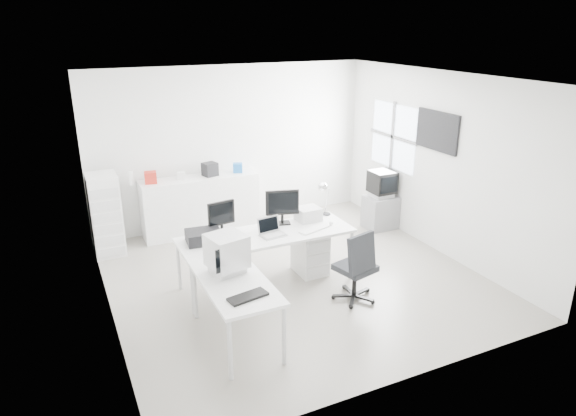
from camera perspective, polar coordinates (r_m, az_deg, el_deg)
name	(u,v)px	position (r m, az deg, el deg)	size (l,w,h in m)	color
floor	(294,277)	(7.45, 0.66, -7.72)	(5.00, 5.00, 0.01)	#BDB5A9
ceiling	(295,78)	(6.63, 0.76, 14.23)	(5.00, 5.00, 0.01)	white
back_wall	(232,146)	(9.15, -6.21, 6.83)	(5.00, 0.02, 2.80)	silver
left_wall	(99,212)	(6.29, -20.23, -0.47)	(0.02, 5.00, 2.80)	silver
right_wall	(440,164)	(8.28, 16.52, 4.71)	(0.02, 5.00, 2.80)	silver
window	(393,137)	(9.12, 11.59, 7.78)	(0.02, 1.20, 1.10)	white
wall_picture	(437,131)	(8.22, 16.25, 8.22)	(0.04, 0.90, 0.60)	black
main_desk	(267,259)	(7.15, -2.35, -5.66)	(2.40, 0.80, 0.75)	silver
side_desk	(236,311)	(5.97, -5.78, -11.28)	(0.70, 1.40, 0.75)	silver
drawer_pedestal	(310,253)	(7.49, 2.46, -5.03)	(0.40, 0.50, 0.60)	silver
inkjet_printer	(204,236)	(6.79, -9.36, -3.13)	(0.44, 0.35, 0.16)	black
lcd_monitor_small	(221,218)	(6.95, -7.41, -1.06)	(0.38, 0.22, 0.48)	black
lcd_monitor_large	(282,207)	(7.25, -0.65, 0.06)	(0.47, 0.19, 0.49)	black
laptop	(273,228)	(6.88, -1.70, -2.25)	(0.34, 0.35, 0.23)	#B7B7BA
white_keyboard	(314,229)	(7.12, 2.90, -2.37)	(0.47, 0.15, 0.02)	silver
white_mouse	(331,223)	(7.29, 4.80, -1.70)	(0.06, 0.06, 0.06)	silver
laser_printer	(308,214)	(7.44, 2.26, -0.66)	(0.33, 0.28, 0.19)	silver
desk_lamp	(327,199)	(7.61, 4.33, 0.98)	(0.16, 0.16, 0.49)	silver
crt_monitor	(227,253)	(5.89, -6.82, -4.94)	(0.43, 0.43, 0.49)	#B7B7BA
black_keyboard	(248,297)	(5.45, -4.48, -9.79)	(0.43, 0.17, 0.03)	black
office_chair	(355,264)	(6.75, 7.49, -6.21)	(0.58, 0.58, 1.01)	#26282B
tv_cabinet	(380,212)	(9.23, 10.21, -0.45)	(0.54, 0.44, 0.58)	slate
crt_tv	(382,184)	(9.07, 10.41, 2.62)	(0.50, 0.48, 0.45)	black
sideboard	(201,205)	(8.96, -9.69, 0.35)	(1.99, 0.50, 0.99)	silver
clutter_box_a	(151,178)	(8.62, -15.03, 3.29)	(0.19, 0.17, 0.19)	red
clutter_box_b	(181,176)	(8.72, -11.79, 3.53)	(0.12, 0.11, 0.12)	silver
clutter_box_c	(210,169)	(8.83, -8.67, 4.27)	(0.23, 0.21, 0.23)	black
clutter_box_d	(238,168)	(8.99, -5.61, 4.47)	(0.16, 0.14, 0.16)	blue
clutter_bottle	(131,178)	(8.61, -17.04, 3.18)	(0.07, 0.07, 0.22)	silver
filing_cabinet	(106,215)	(8.45, -19.61, -0.70)	(0.45, 0.54, 1.29)	silver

